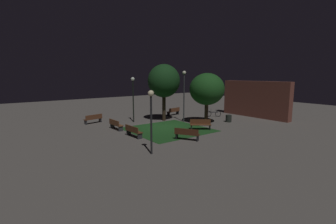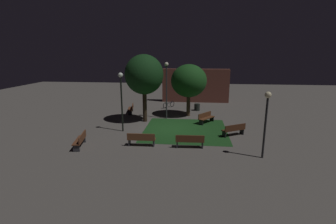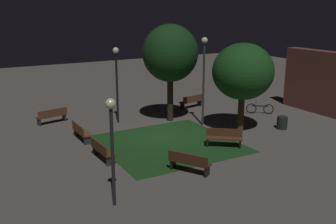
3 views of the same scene
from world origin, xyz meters
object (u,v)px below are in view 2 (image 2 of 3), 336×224
bench_path_side (234,130)px  bicycle (169,104)px  bench_by_lamp (131,108)px  tree_right_canopy (144,75)px  bench_front_left (141,139)px  trash_bin (197,107)px  lamp_post_plaza_east (266,113)px  lamp_post_plaza_west (121,92)px  bench_lawn_edge (80,140)px  tree_tall_center (189,81)px  bench_front_right (190,141)px  bench_corner (206,117)px  lamp_post_near_wall (166,81)px

bench_path_side → bicycle: size_ratio=1.28×
bench_by_lamp → tree_right_canopy: 4.97m
bench_front_left → trash_bin: bearing=70.9°
lamp_post_plaza_east → lamp_post_plaza_west: (-9.38, 3.99, 0.38)m
bench_front_left → bench_path_side: bearing=23.2°
lamp_post_plaza_west → bicycle: size_ratio=3.19×
bench_lawn_edge → tree_tall_center: bearing=53.0°
bench_front_right → trash_bin: bearing=87.0°
bench_corner → lamp_post_plaza_west: lamp_post_plaza_west is taller
bench_path_side → tree_tall_center: 7.15m
bench_by_lamp → bicycle: bearing=41.1°
bench_front_left → bench_path_side: size_ratio=1.01×
tree_right_canopy → tree_tall_center: size_ratio=1.18×
bench_front_right → tree_right_canopy: (-4.04, 5.86, 3.59)m
bench_by_lamp → tree_tall_center: (5.69, -0.43, 2.85)m
lamp_post_plaza_east → bicycle: lamp_post_plaza_east is taller
tree_right_canopy → bicycle: 7.09m
bench_corner → bench_path_side: bearing=-59.9°
tree_right_canopy → trash_bin: (4.59, 4.71, -3.71)m
bench_corner → bench_front_right: bearing=-102.1°
lamp_post_near_wall → bicycle: (-0.27, 4.65, -3.06)m
bench_front_right → bench_by_lamp: size_ratio=0.98×
lamp_post_near_wall → tree_tall_center: bearing=31.5°
bench_front_left → tree_right_canopy: bearing=99.0°
lamp_post_plaza_east → lamp_post_plaza_west: size_ratio=0.86×
bench_corner → lamp_post_near_wall: (-3.53, 1.13, 2.92)m
bench_by_lamp → trash_bin: 6.82m
lamp_post_plaza_east → bicycle: size_ratio=2.74×
bench_corner → bicycle: bearing=123.3°
bench_by_lamp → tree_right_canopy: (1.96, -2.82, 3.59)m
bench_by_lamp → lamp_post_near_wall: size_ratio=0.36×
bench_corner → lamp_post_plaza_east: 7.88m
bench_corner → trash_bin: bearing=98.7°
lamp_post_plaza_west → trash_bin: size_ratio=6.25×
bench_lawn_edge → bench_corner: same height
tree_tall_center → lamp_post_plaza_west: tree_tall_center is taller
lamp_post_plaza_west → bench_front_left: bearing=-54.5°
bench_front_left → lamp_post_near_wall: lamp_post_near_wall is taller
bench_by_lamp → lamp_post_near_wall: lamp_post_near_wall is taller
tree_tall_center → lamp_post_plaza_west: (-4.88, -5.32, -0.28)m
bench_lawn_edge → lamp_post_near_wall: (4.68, 7.61, 2.92)m
bench_by_lamp → tree_right_canopy: tree_right_canopy is taller
lamp_post_plaza_east → bench_front_right: bearing=165.7°
bench_lawn_edge → bicycle: 13.03m
bench_front_left → lamp_post_near_wall: bearing=83.2°
tree_tall_center → bicycle: tree_tall_center is taller
bench_path_side → tree_right_canopy: (-7.18, 3.18, 3.59)m
tree_right_canopy → tree_tall_center: (3.73, 2.39, -0.74)m
bench_path_side → lamp_post_plaza_east: lamp_post_plaza_east is taller
bench_path_side → lamp_post_plaza_west: lamp_post_plaza_west is taller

